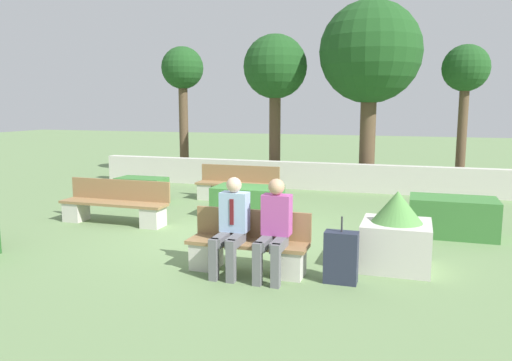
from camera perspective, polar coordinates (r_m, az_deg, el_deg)
ground_plane at (r=8.92m, az=-2.65°, el=-6.11°), size 60.00×60.00×0.00m
perimeter_wall at (r=13.64m, az=4.83°, el=0.59°), size 11.77×0.30×0.73m
bench_front at (r=6.90m, az=-0.92°, el=-7.88°), size 1.67×0.49×0.83m
bench_left_side at (r=11.91m, az=-2.16°, el=-0.78°), size 1.98×0.49×0.83m
bench_right_side at (r=10.01m, az=-15.84°, el=-2.88°), size 2.17×0.48×0.83m
person_seated_man at (r=6.73m, az=-2.82°, el=-4.73°), size 0.38×0.64×1.31m
person_seated_woman at (r=6.55m, az=2.09°, el=-5.06°), size 0.38×0.64×1.31m
hedge_block_near_left at (r=10.18m, az=-0.95°, el=-2.45°), size 1.36×0.83×0.62m
hedge_block_near_right at (r=12.15m, az=-12.91°, el=-0.99°), size 1.15×0.62×0.56m
hedge_block_mid_left at (r=9.38m, az=21.54°, el=-3.88°), size 1.45×0.84×0.67m
planter_corner_left at (r=7.28m, az=15.73°, el=-5.95°), size 0.93×0.93×1.09m
suitcase at (r=6.55m, az=9.69°, el=-8.65°), size 0.42×0.22×0.87m
tree_leftmost at (r=16.41m, az=-8.39°, el=11.99°), size 1.34×1.34×4.10m
tree_center_left at (r=14.65m, az=2.21°, el=12.53°), size 1.83×1.83×4.27m
tree_center_right at (r=14.12m, az=12.93°, el=13.90°), size 2.73×2.73×5.04m
tree_rightmost at (r=14.26m, az=22.84°, el=11.13°), size 1.20×1.20×3.82m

